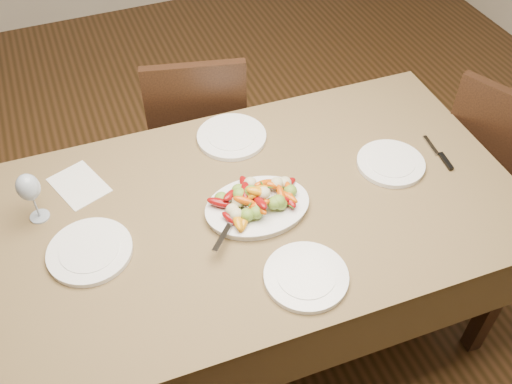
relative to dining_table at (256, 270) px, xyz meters
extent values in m
plane|color=#3B2512|center=(0.12, -0.05, -0.38)|extent=(6.00, 6.00, 0.00)
cube|color=brown|center=(0.00, 0.00, 0.00)|extent=(1.87, 1.09, 0.76)
ellipsoid|color=white|center=(-0.01, -0.03, 0.39)|extent=(0.36, 0.27, 0.02)
cylinder|color=white|center=(-0.57, 0.00, 0.39)|extent=(0.27, 0.27, 0.02)
cylinder|color=white|center=(0.53, 0.00, 0.39)|extent=(0.25, 0.25, 0.02)
cylinder|color=white|center=(0.04, 0.36, 0.39)|extent=(0.27, 0.27, 0.02)
cylinder|color=white|center=(0.03, -0.34, 0.39)|extent=(0.26, 0.26, 0.02)
cube|color=silver|center=(-0.55, 0.32, 0.38)|extent=(0.21, 0.25, 0.00)
camera|label=1|loc=(-0.49, -1.24, 1.82)|focal=40.00mm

